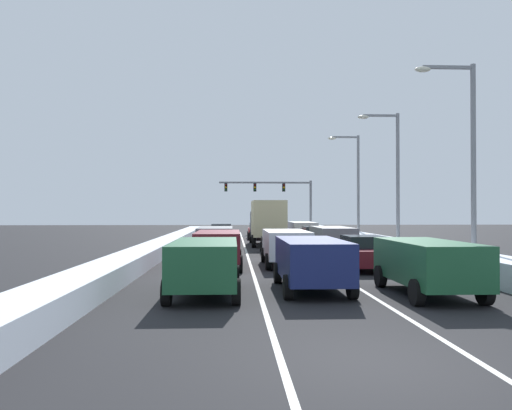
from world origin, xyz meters
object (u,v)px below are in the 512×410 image
Objects in this scene: street_lamp_right_far at (354,179)px; suv_silver_right_lane_fifth at (302,230)px; sedan_tan_left_lane_fourth at (219,237)px; box_truck_center_lane_fourth at (267,220)px; suv_navy_center_lane_nearest at (311,259)px; sedan_black_center_lane_third at (278,241)px; street_lamp_right_mid at (392,170)px; street_lamp_right_near at (466,149)px; suv_gray_right_lane_third at (332,238)px; traffic_light_gantry at (278,193)px; sedan_red_center_lane_fifth at (258,231)px; suv_green_left_lane_nearest at (205,262)px; sedan_silver_left_lane_fifth at (222,233)px; sedan_maroon_right_lane_second at (363,252)px; suv_gray_left_lane_third at (216,239)px; suv_maroon_left_lane_second at (218,246)px; sedan_tan_right_lane_fourth at (315,237)px; suv_white_center_lane_second at (286,244)px; suv_green_right_lane_nearest at (427,262)px.

suv_silver_right_lane_fifth is at bearing 168.38° from street_lamp_right_far.
suv_silver_right_lane_fifth reaches higher than sedan_tan_left_lane_fourth.
suv_silver_right_lane_fifth is 5.31m from box_truck_center_lane_fourth.
suv_navy_center_lane_nearest reaches higher than sedan_black_center_lane_third.
street_lamp_right_mid is at bearing -42.46° from box_truck_center_lane_fourth.
street_lamp_right_near is 1.00× the size of street_lamp_right_far.
suv_gray_right_lane_third is 30.02m from traffic_light_gantry.
sedan_red_center_lane_fifth is 0.92× the size of suv_green_left_lane_nearest.
sedan_silver_left_lane_fifth is (-3.56, 26.23, -0.25)m from suv_navy_center_lane_nearest.
suv_navy_center_lane_nearest is 0.56× the size of street_lamp_right_mid.
suv_gray_left_lane_third is (-6.79, 6.92, 0.25)m from sedan_maroon_right_lane_second.
suv_silver_right_lane_fifth is 1.00× the size of suv_navy_center_lane_nearest.
traffic_light_gantry is 37.97m from street_lamp_right_near.
suv_silver_right_lane_fifth is 1.00× the size of suv_green_left_lane_nearest.
traffic_light_gantry is 1.25× the size of street_lamp_right_mid.
street_lamp_right_near reaches higher than suv_gray_left_lane_third.
box_truck_center_lane_fourth is 0.81× the size of street_lamp_right_far.
suv_maroon_left_lane_second is at bearing -88.52° from sedan_tan_left_lane_fourth.
suv_gray_left_lane_third is at bearing 143.98° from street_lamp_right_near.
sedan_silver_left_lane_fifth is (-3.58, 4.71, -1.14)m from box_truck_center_lane_fourth.
suv_silver_right_lane_fifth is at bearing 71.28° from suv_maroon_left_lane_second.
traffic_light_gantry is 1.23× the size of street_lamp_right_far.
sedan_black_center_lane_third is 8.17m from suv_maroon_left_lane_second.
traffic_light_gantry is (-0.47, 36.61, 3.97)m from sedan_maroon_right_lane_second.
street_lamp_right_far reaches higher than sedan_maroon_right_lane_second.
sedan_tan_right_lane_fourth is 14.02m from suv_maroon_left_lane_second.
sedan_maroon_right_lane_second is 16.15m from box_truck_center_lane_fourth.
street_lamp_right_mid is (11.03, -4.64, 4.44)m from sedan_tan_left_lane_fourth.
sedan_black_center_lane_third is 16.28m from sedan_red_center_lane_fifth.
suv_gray_right_lane_third is 9.56m from box_truck_center_lane_fourth.
suv_white_center_lane_second is at bearing -56.15° from suv_gray_left_lane_third.
suv_green_left_lane_nearest is at bearing -153.33° from street_lamp_right_near.
suv_navy_center_lane_nearest is 9.73m from street_lamp_right_near.
sedan_maroon_right_lane_second is 1.00× the size of sedan_tan_left_lane_fourth.
suv_white_center_lane_second is at bearing -89.58° from sedan_red_center_lane_fifth.
suv_navy_center_lane_nearest is 42.59m from traffic_light_gantry.
suv_silver_right_lane_fifth is 0.56× the size of street_lamp_right_mid.
street_lamp_right_mid reaches higher than sedan_tan_right_lane_fourth.
sedan_tan_right_lane_fourth is at bearing 42.30° from suv_gray_left_lane_third.
suv_green_right_lane_nearest is at bearing -104.28° from street_lamp_right_mid.
suv_navy_center_lane_nearest is (-3.21, -5.73, 0.25)m from sedan_maroon_right_lane_second.
sedan_black_center_lane_third is (0.20, 6.48, -0.25)m from suv_white_center_lane_second.
suv_white_center_lane_second and suv_maroon_left_lane_second have the same top height.
suv_silver_right_lane_fifth is 0.68× the size of box_truck_center_lane_fourth.
suv_white_center_lane_second reaches higher than sedan_tan_left_lane_fourth.
suv_gray_left_lane_third is at bearing -132.39° from street_lamp_right_far.
street_lamp_right_far is (4.22, -0.87, 4.25)m from suv_silver_right_lane_fifth.
street_lamp_right_far reaches higher than sedan_black_center_lane_third.
suv_white_center_lane_second is (-3.30, -11.47, 0.25)m from sedan_tan_right_lane_fourth.
suv_green_right_lane_nearest is at bearing -48.45° from suv_maroon_left_lane_second.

